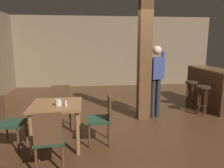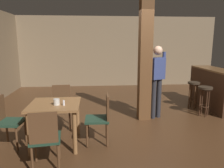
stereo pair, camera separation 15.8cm
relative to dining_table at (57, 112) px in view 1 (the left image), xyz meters
The scene contains 14 objects.
ground_plane 1.96m from the dining_table, 23.72° to the left, with size 10.80×10.80×0.00m, color #422816.
wall_back 5.57m from the dining_table, 71.99° to the left, with size 8.00×0.10×2.80m, color #756047.
pillar 2.36m from the dining_table, 32.97° to the left, with size 0.28×0.28×2.80m, color brown.
dining_table is the anchor object (origin of this frame).
chair_west 0.85m from the dining_table, behind, with size 0.47×0.47×0.89m.
chair_north 0.85m from the dining_table, 90.88° to the left, with size 0.45×0.45×0.89m.
chair_south 0.80m from the dining_table, 91.20° to the right, with size 0.47×0.47×0.89m.
chair_east 0.81m from the dining_table, ahead, with size 0.43×0.43×0.89m.
napkin_cup 0.22m from the dining_table, 62.42° to the right, with size 0.10×0.10×0.10m, color beige.
salt_shaker 0.29m from the dining_table, 37.26° to the right, with size 0.03×0.03×0.09m, color silver.
standing_person 2.52m from the dining_table, 29.73° to the left, with size 0.46×0.32×1.72m.
bar_counter 4.37m from the dining_table, 26.09° to the left, with size 0.56×1.83×1.08m.
bar_stool_near 3.62m from the dining_table, 20.37° to the left, with size 0.34×0.34×0.74m.
bar_stool_mid 3.87m from the dining_table, 28.83° to the left, with size 0.32×0.32×0.74m.
Camera 1 is at (-1.19, -4.44, 1.82)m, focal length 35.00 mm.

